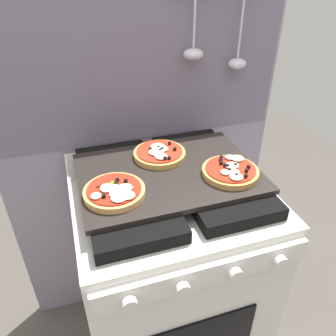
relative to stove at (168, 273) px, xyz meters
The scene contains 6 objects.
kitchen_backsplash 0.48m from the stove, 89.64° to the left, with size 1.10×0.09×1.55m.
stove is the anchor object (origin of this frame).
baking_tray 0.46m from the stove, 90.00° to the left, with size 0.54×0.38×0.02m, color black.
pizza_left 0.52m from the stove, 158.26° to the right, with size 0.17×0.17×0.03m.
pizza_right 0.51m from the stove, 23.52° to the right, with size 0.17×0.17×0.03m.
pizza_center 0.49m from the stove, 90.01° to the left, with size 0.17×0.17×0.03m.
Camera 1 is at (-0.26, -0.80, 1.47)m, focal length 35.40 mm.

